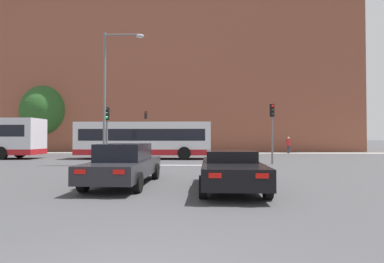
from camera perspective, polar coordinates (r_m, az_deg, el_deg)
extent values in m
cube|color=silver|center=(18.40, -0.97, -6.43)|extent=(7.68, 0.30, 0.01)
cube|color=gray|center=(33.14, 0.26, -4.09)|extent=(68.54, 2.50, 0.01)
cube|color=brown|center=(44.72, -2.40, 9.18)|extent=(45.52, 15.95, 19.47)
cube|color=#5B5954|center=(47.75, -2.39, 21.68)|extent=(46.43, 16.59, 1.54)
cube|color=brown|center=(51.84, -23.19, 22.09)|extent=(0.90, 0.90, 2.18)
cube|color=brown|center=(51.94, 19.05, 22.01)|extent=(0.90, 0.90, 2.18)
cube|color=#232328|center=(11.06, -12.73, -6.79)|extent=(1.91, 4.93, 0.56)
cube|color=black|center=(10.97, -12.79, -3.84)|extent=(1.59, 2.24, 0.59)
cylinder|color=black|center=(12.77, -14.54, -7.28)|extent=(0.24, 0.65, 0.64)
cylinder|color=black|center=(12.36, -6.94, -7.51)|extent=(0.24, 0.65, 0.64)
cylinder|color=black|center=(9.96, -19.97, -8.99)|extent=(0.24, 0.65, 0.64)
cylinder|color=black|center=(9.42, -10.29, -9.49)|extent=(0.24, 0.65, 0.64)
cube|color=red|center=(8.92, -20.59, -7.20)|extent=(0.32, 0.06, 0.12)
cube|color=red|center=(8.54, -13.78, -7.52)|extent=(0.32, 0.06, 0.12)
cube|color=black|center=(9.86, 7.47, -7.44)|extent=(1.96, 4.79, 0.58)
cube|color=black|center=(9.94, 7.41, -4.69)|extent=(1.62, 1.46, 0.36)
cylinder|color=black|center=(11.33, 2.41, -8.10)|extent=(0.24, 0.65, 0.64)
cylinder|color=black|center=(11.44, 11.38, -8.01)|extent=(0.24, 0.65, 0.64)
cylinder|color=black|center=(8.42, 2.12, -10.51)|extent=(0.24, 0.65, 0.64)
cylinder|color=black|center=(8.57, 14.22, -10.31)|extent=(0.24, 0.65, 0.64)
cube|color=red|center=(7.44, 4.42, -8.37)|extent=(0.32, 0.06, 0.12)
cube|color=red|center=(7.55, 13.20, -8.24)|extent=(0.32, 0.06, 0.12)
cube|color=silver|center=(24.24, -9.07, -1.31)|extent=(10.54, 2.54, 2.56)
cube|color=#AD191E|center=(24.26, -9.07, -3.81)|extent=(10.56, 2.56, 0.44)
cube|color=black|center=(24.24, -9.06, -0.65)|extent=(9.70, 2.57, 0.90)
cylinder|color=black|center=(23.93, -17.36, -3.97)|extent=(1.00, 0.28, 1.00)
cylinder|color=black|center=(26.24, -15.61, -3.73)|extent=(1.00, 0.28, 1.00)
cylinder|color=black|center=(22.65, -1.49, -4.18)|extent=(1.00, 0.28, 1.00)
cylinder|color=black|center=(25.08, -1.17, -3.89)|extent=(1.00, 0.28, 1.00)
cylinder|color=black|center=(27.09, -32.59, -3.51)|extent=(1.00, 0.28, 1.00)
cylinder|color=black|center=(29.07, -29.96, -3.36)|extent=(1.00, 0.28, 1.00)
cylinder|color=slate|center=(19.76, -15.91, -1.94)|extent=(0.12, 0.12, 2.81)
cube|color=black|center=(19.82, -15.88, 3.29)|extent=(0.26, 0.20, 0.80)
sphere|color=black|center=(19.72, -15.99, 4.06)|extent=(0.17, 0.17, 0.17)
sphere|color=black|center=(19.70, -15.99, 3.32)|extent=(0.17, 0.17, 0.17)
sphere|color=#1ED14C|center=(19.68, -16.00, 2.57)|extent=(0.17, 0.17, 0.17)
cylinder|color=slate|center=(33.27, -8.81, -0.82)|extent=(0.12, 0.12, 3.78)
cube|color=black|center=(33.36, -8.80, 3.11)|extent=(0.26, 0.20, 0.80)
sphere|color=red|center=(33.25, -8.84, 3.57)|extent=(0.17, 0.17, 0.17)
sphere|color=black|center=(33.23, -8.84, 3.13)|extent=(0.17, 0.17, 0.17)
sphere|color=black|center=(33.21, -8.84, 2.69)|extent=(0.17, 0.17, 0.17)
cylinder|color=slate|center=(19.69, 15.03, -1.65)|extent=(0.12, 0.12, 3.03)
cube|color=black|center=(19.76, 15.00, 3.91)|extent=(0.26, 0.20, 0.80)
sphere|color=red|center=(19.66, 15.08, 4.68)|extent=(0.17, 0.17, 0.17)
sphere|color=black|center=(19.64, 15.08, 3.94)|extent=(0.17, 0.17, 0.17)
sphere|color=black|center=(19.62, 15.09, 3.20)|extent=(0.17, 0.17, 0.17)
cylinder|color=slate|center=(19.36, -16.34, 6.06)|extent=(0.16, 0.16, 8.22)
cylinder|color=slate|center=(19.94, -13.12, 17.51)|extent=(2.20, 0.10, 0.10)
ellipsoid|color=#B2B2B7|center=(19.67, -9.88, 17.46)|extent=(0.50, 0.36, 0.22)
cylinder|color=#333851|center=(33.72, 17.79, -3.28)|extent=(0.13, 0.13, 0.85)
cylinder|color=#333851|center=(33.83, 18.01, -3.27)|extent=(0.13, 0.13, 0.85)
cube|color=#B21E23|center=(33.76, 17.89, -1.99)|extent=(0.45, 0.36, 0.67)
sphere|color=tan|center=(33.75, 17.89, -1.20)|extent=(0.25, 0.25, 0.25)
cylinder|color=#4C3823|center=(41.90, -25.95, -1.72)|extent=(0.36, 0.36, 2.41)
ellipsoid|color=#285623|center=(42.04, -25.90, 3.53)|extent=(6.22, 6.22, 6.53)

